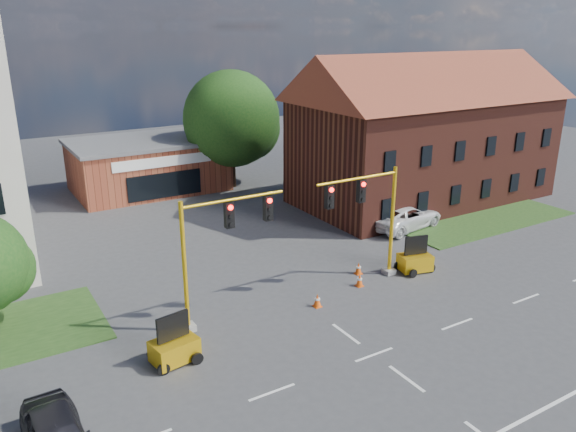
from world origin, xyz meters
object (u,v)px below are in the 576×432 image
Objects in this scene: signal_mast_east at (369,213)px; pickup_white at (405,217)px; signal_mast_west at (218,244)px; trailer_east at (415,261)px; trailer_west at (174,348)px.

pickup_white is at bearing 34.90° from signal_mast_east.
signal_mast_west is 1.00× the size of signal_mast_east.
signal_mast_east is 4.57m from trailer_east.
signal_mast_west is 17.48m from pickup_white.
trailer_east is at bearing -2.17° from signal_mast_west.
signal_mast_east is (8.71, 0.00, 0.00)m from signal_mast_west.
signal_mast_east is 3.05× the size of trailer_east.
signal_mast_west is 12.31m from trailer_east.
trailer_west reaches higher than pickup_white.
trailer_west is 15.01m from trailer_east.
signal_mast_east is 9.82m from pickup_white.
signal_mast_west is 3.05× the size of trailer_east.
signal_mast_west is at bearing -168.20° from trailer_east.
trailer_east is 7.33m from pickup_white.
signal_mast_east is at bearing 0.54° from trailer_west.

